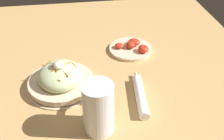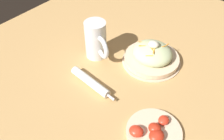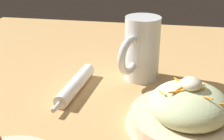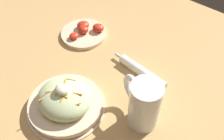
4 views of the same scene
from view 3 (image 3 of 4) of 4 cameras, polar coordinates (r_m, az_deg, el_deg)
The scene contains 4 objects.
ground_plane at distance 0.63m, azimuth 10.00°, elevation -9.48°, with size 1.43×1.43×0.00m, color tan.
salad_plate at distance 0.62m, azimuth 13.49°, elevation -7.23°, with size 0.24×0.24×0.10m.
beer_mug at distance 0.78m, azimuth 5.23°, elevation 3.18°, with size 0.14×0.09×0.16m.
napkin_roll at distance 0.74m, azimuth -6.55°, elevation -2.66°, with size 0.22×0.05×0.03m.
Camera 3 is at (0.53, -0.02, 0.34)m, focal length 51.05 mm.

